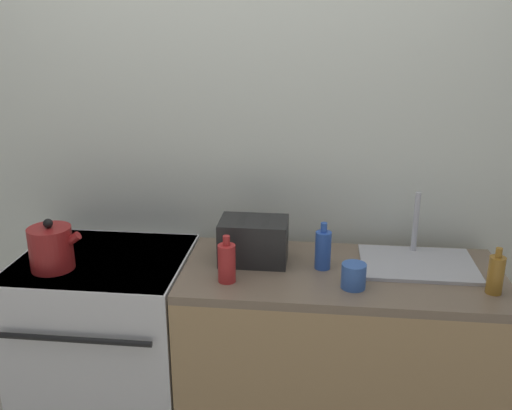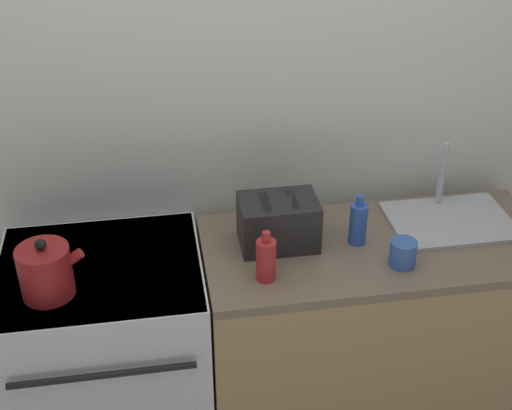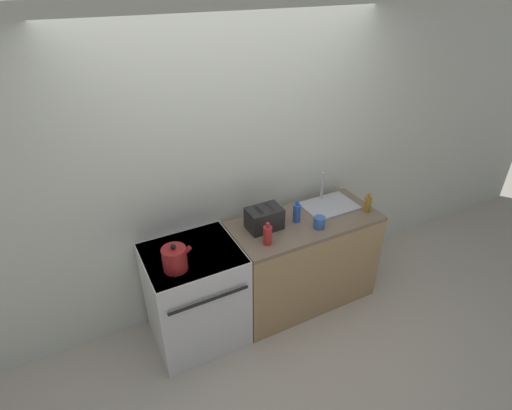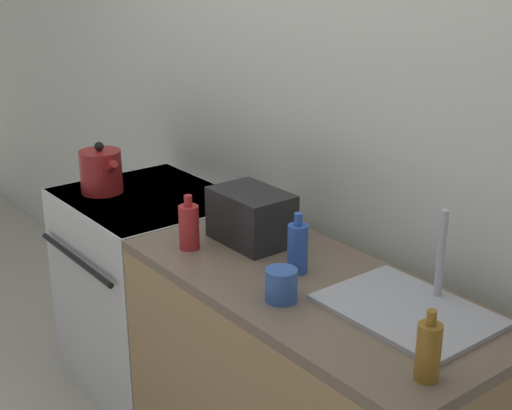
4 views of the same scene
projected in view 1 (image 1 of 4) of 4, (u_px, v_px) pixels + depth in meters
wall_back at (241, 148)px, 2.61m from camera, size 8.00×0.05×2.60m
stove at (110, 345)px, 2.60m from camera, size 0.72×0.67×0.88m
counter_block at (337, 363)px, 2.47m from camera, size 1.31×0.60×0.88m
kettle at (51, 248)px, 2.33m from camera, size 0.22×0.18×0.22m
toaster at (254, 241)px, 2.40m from camera, size 0.28×0.19×0.18m
sink_tray at (417, 261)px, 2.39m from camera, size 0.47×0.34×0.28m
bottle_blue at (323, 249)px, 2.33m from camera, size 0.07×0.07×0.20m
bottle_amber at (496, 274)px, 2.13m from camera, size 0.06×0.06×0.18m
bottle_red at (227, 262)px, 2.22m from camera, size 0.07×0.07×0.19m
cup_blue at (354, 276)px, 2.18m from camera, size 0.10×0.10×0.10m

